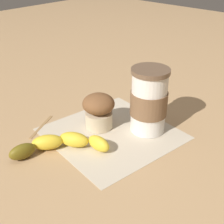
% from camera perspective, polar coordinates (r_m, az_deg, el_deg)
% --- Properties ---
extents(ground_plane, '(3.00, 3.00, 0.00)m').
position_cam_1_polar(ground_plane, '(0.73, -0.00, -3.98)').
color(ground_plane, tan).
extents(paper_napkin, '(0.31, 0.31, 0.00)m').
position_cam_1_polar(paper_napkin, '(0.73, -0.00, -3.93)').
color(paper_napkin, beige).
rests_on(paper_napkin, ground_plane).
extents(coffee_cup, '(0.09, 0.09, 0.15)m').
position_cam_1_polar(coffee_cup, '(0.71, 6.74, 1.99)').
color(coffee_cup, silver).
rests_on(coffee_cup, paper_napkin).
extents(muffin, '(0.08, 0.08, 0.09)m').
position_cam_1_polar(muffin, '(0.73, -2.34, 0.45)').
color(muffin, beige).
rests_on(muffin, paper_napkin).
extents(banana, '(0.17, 0.15, 0.03)m').
position_cam_1_polar(banana, '(0.67, -9.31, -5.70)').
color(banana, gold).
rests_on(banana, paper_napkin).
extents(wooden_stirrer, '(0.10, 0.06, 0.00)m').
position_cam_1_polar(wooden_stirrer, '(0.78, -12.81, -2.60)').
color(wooden_stirrer, '#9E7547').
rests_on(wooden_stirrer, ground_plane).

